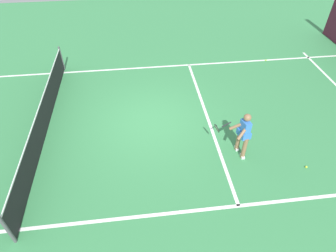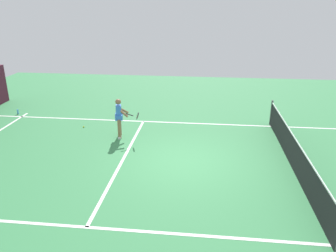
% 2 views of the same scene
% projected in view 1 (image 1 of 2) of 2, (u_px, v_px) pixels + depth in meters
% --- Properties ---
extents(ground_plane, '(26.69, 26.69, 0.00)m').
position_uv_depth(ground_plane, '(151.00, 121.00, 10.23)').
color(ground_plane, '#38844C').
extents(service_line_marking, '(7.45, 0.10, 0.01)m').
position_uv_depth(service_line_marking, '(207.00, 117.00, 10.41)').
color(service_line_marking, white).
rests_on(service_line_marking, ground).
extents(sideline_left_marking, '(0.10, 18.53, 0.01)m').
position_uv_depth(sideline_left_marking, '(162.00, 214.00, 7.45)').
color(sideline_left_marking, white).
rests_on(sideline_left_marking, ground).
extents(sideline_right_marking, '(0.10, 18.53, 0.01)m').
position_uv_depth(sideline_right_marking, '(144.00, 68.00, 13.00)').
color(sideline_right_marking, white).
rests_on(sideline_right_marking, ground).
extents(court_net, '(8.13, 0.08, 1.07)m').
position_uv_depth(court_net, '(43.00, 118.00, 9.57)').
color(court_net, '#4C4C51').
rests_on(court_net, ground).
extents(tennis_player, '(0.69, 1.04, 1.55)m').
position_uv_depth(tennis_player, '(243.00, 133.00, 8.51)').
color(tennis_player, '#8C6647').
rests_on(tennis_player, ground).
extents(tennis_ball_near, '(0.07, 0.07, 0.07)m').
position_uv_depth(tennis_ball_near, '(266.00, 60.00, 13.45)').
color(tennis_ball_near, '#D1E533').
rests_on(tennis_ball_near, ground).
extents(tennis_ball_mid, '(0.07, 0.07, 0.07)m').
position_uv_depth(tennis_ball_mid, '(306.00, 167.00, 8.60)').
color(tennis_ball_mid, '#D1E533').
rests_on(tennis_ball_mid, ground).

